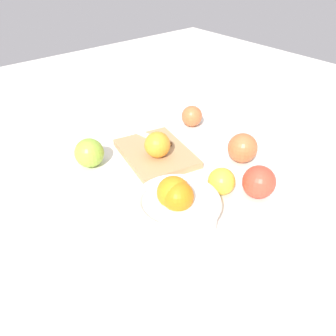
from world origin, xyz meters
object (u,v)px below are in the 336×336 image
at_px(orange_on_board, 157,145).
at_px(apple_front_left, 259,182).
at_px(cutting_board, 156,153).
at_px(knife, 157,139).
at_px(apple_front_right, 192,116).
at_px(apple_back_right, 89,153).
at_px(apple_front_left_2, 243,148).
at_px(bowl, 177,206).
at_px(apple_mid_left, 222,181).

relative_size(orange_on_board, apple_front_left, 0.90).
xyz_separation_m(cutting_board, knife, (0.04, -0.04, 0.01)).
relative_size(knife, apple_front_right, 2.26).
bearing_deg(knife, apple_front_left, -172.94).
bearing_deg(orange_on_board, apple_back_right, 55.49).
bearing_deg(knife, orange_on_board, 142.94).
distance_m(cutting_board, knife, 0.06).
height_order(apple_front_right, apple_front_left_2, apple_front_left_2).
bearing_deg(knife, cutting_board, 138.90).
relative_size(bowl, apple_front_right, 2.80).
bearing_deg(apple_front_left, orange_on_board, 18.98).
bearing_deg(cutting_board, apple_front_right, -70.86).
xyz_separation_m(bowl, apple_mid_left, (0.01, -0.15, -0.01)).
height_order(bowl, apple_front_left_2, bowl).
xyz_separation_m(bowl, orange_on_board, (0.22, -0.12, 0.01)).
distance_m(bowl, knife, 0.33).
xyz_separation_m(apple_front_right, apple_mid_left, (-0.31, 0.19, -0.00)).
xyz_separation_m(cutting_board, orange_on_board, (-0.03, 0.01, 0.05)).
bearing_deg(apple_back_right, cutting_board, -115.57).
xyz_separation_m(knife, apple_front_right, (0.03, -0.17, 0.01)).
distance_m(bowl, apple_front_left, 0.22).
height_order(bowl, knife, bowl).
height_order(apple_front_right, apple_back_right, apple_back_right).
relative_size(knife, apple_mid_left, 2.28).
relative_size(apple_front_left, apple_front_right, 1.18).
xyz_separation_m(cutting_board, apple_front_left, (-0.30, -0.08, 0.03)).
bearing_deg(apple_front_right, apple_mid_left, 148.27).
xyz_separation_m(bowl, knife, (0.29, -0.17, -0.02)).
height_order(cutting_board, apple_mid_left, apple_mid_left).
bearing_deg(cutting_board, orange_on_board, 150.96).
bearing_deg(cutting_board, apple_back_right, 64.43).
relative_size(apple_mid_left, apple_back_right, 0.85).
distance_m(orange_on_board, knife, 0.09).
height_order(knife, apple_back_right, apple_back_right).
height_order(orange_on_board, knife, orange_on_board).
bearing_deg(cutting_board, knife, -41.10).
bearing_deg(cutting_board, apple_mid_left, -175.26).
height_order(knife, apple_front_left, apple_front_left).
bearing_deg(orange_on_board, apple_front_left, -161.02).
distance_m(cutting_board, orange_on_board, 0.05).
height_order(apple_front_left, apple_mid_left, apple_front_left).
height_order(bowl, apple_mid_left, bowl).
xyz_separation_m(bowl, apple_front_right, (0.32, -0.34, -0.01)).
distance_m(orange_on_board, apple_front_left, 0.29).
height_order(orange_on_board, apple_front_left_2, orange_on_board).
bearing_deg(orange_on_board, apple_mid_left, -170.89).
height_order(bowl, cutting_board, bowl).
distance_m(orange_on_board, apple_front_left_2, 0.24).
bearing_deg(apple_back_right, orange_on_board, -124.51).
height_order(knife, apple_front_right, apple_front_right).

